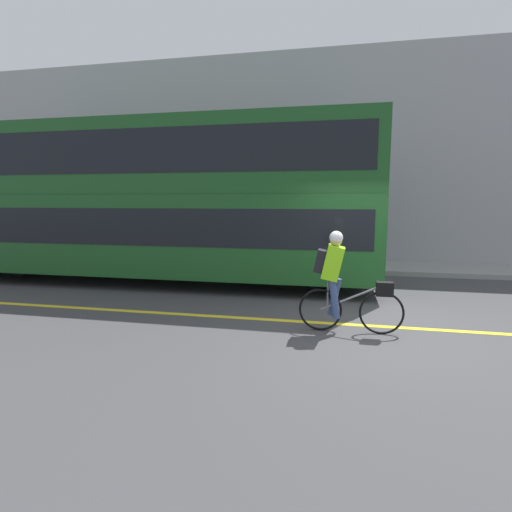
{
  "coord_description": "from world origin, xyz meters",
  "views": [
    {
      "loc": [
        -0.54,
        -6.59,
        2.12
      ],
      "look_at": [
        -2.15,
        1.15,
        1.0
      ],
      "focal_mm": 28.0,
      "sensor_mm": 36.0,
      "label": 1
    }
  ],
  "objects": [
    {
      "name": "building_facade",
      "position": [
        0.0,
        7.06,
        3.44
      ],
      "size": [
        60.0,
        0.3,
        6.89
      ],
      "color": "#9E9EA3",
      "rests_on": "ground_plane"
    },
    {
      "name": "road_center_line",
      "position": [
        0.0,
        0.18,
        0.0
      ],
      "size": [
        50.0,
        0.14,
        0.01
      ],
      "primitive_type": "cube",
      "color": "yellow",
      "rests_on": "ground_plane"
    },
    {
      "name": "cyclist_on_bike",
      "position": [
        -0.5,
        -0.22,
        0.88
      ],
      "size": [
        1.65,
        0.32,
        1.63
      ],
      "color": "black",
      "rests_on": "ground_plane"
    },
    {
      "name": "bus",
      "position": [
        -5.55,
        2.81,
        2.2
      ],
      "size": [
        11.88,
        2.43,
        3.96
      ],
      "color": "black",
      "rests_on": "ground_plane"
    },
    {
      "name": "sidewalk_curb",
      "position": [
        0.0,
        5.9,
        0.07
      ],
      "size": [
        60.0,
        2.0,
        0.14
      ],
      "color": "gray",
      "rests_on": "ground_plane"
    },
    {
      "name": "ground_plane",
      "position": [
        0.0,
        0.0,
        0.0
      ],
      "size": [
        80.0,
        80.0,
        0.0
      ],
      "primitive_type": "plane",
      "color": "#424244"
    }
  ]
}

